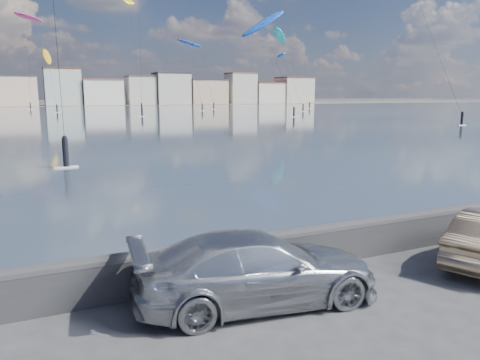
# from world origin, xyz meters

# --- Properties ---
(ground) EXTENTS (700.00, 700.00, 0.00)m
(ground) POSITION_xyz_m (0.00, 0.00, 0.00)
(ground) COLOR #333335
(ground) RESTS_ON ground
(bay_water) EXTENTS (500.00, 177.00, 0.00)m
(bay_water) POSITION_xyz_m (0.00, 91.50, 0.01)
(bay_water) COLOR #313D53
(bay_water) RESTS_ON ground
(far_shore_strip) EXTENTS (500.00, 60.00, 0.00)m
(far_shore_strip) POSITION_xyz_m (0.00, 200.00, 0.01)
(far_shore_strip) COLOR #4C473D
(far_shore_strip) RESTS_ON ground
(seawall) EXTENTS (400.00, 0.36, 1.08)m
(seawall) POSITION_xyz_m (0.00, 2.70, 0.58)
(seawall) COLOR #28282B
(seawall) RESTS_ON ground
(far_buildings) EXTENTS (240.79, 13.26, 14.60)m
(far_buildings) POSITION_xyz_m (1.31, 186.00, 6.03)
(far_buildings) COLOR #CCB293
(far_buildings) RESTS_ON ground
(car_silver) EXTENTS (5.58, 2.84, 1.55)m
(car_silver) POSITION_xyz_m (0.16, 1.32, 0.78)
(car_silver) COLOR #A9ACB1
(car_silver) RESTS_ON ground
(kitesurfer_1) EXTENTS (6.66, 12.98, 32.06)m
(kitesurfer_1) POSITION_xyz_m (25.94, 132.18, 29.67)
(kitesurfer_1) COLOR yellow
(kitesurfer_1) RESTS_ON ground
(kitesurfer_4) EXTENTS (9.57, 16.42, 29.58)m
(kitesurfer_4) POSITION_xyz_m (-0.11, 153.72, 26.99)
(kitesurfer_4) COLOR #E5338C
(kitesurfer_4) RESTS_ON ground
(kitesurfer_6) EXTENTS (6.31, 15.96, 15.66)m
(kitesurfer_6) POSITION_xyz_m (60.70, 105.64, 14.47)
(kitesurfer_6) COLOR blue
(kitesurfer_6) RESTS_ON ground
(kitesurfer_7) EXTENTS (6.57, 10.35, 19.49)m
(kitesurfer_7) POSITION_xyz_m (38.01, 115.77, 17.33)
(kitesurfer_7) COLOR blue
(kitesurfer_7) RESTS_ON ground
(kitesurfer_12) EXTENTS (9.39, 18.92, 25.42)m
(kitesurfer_12) POSITION_xyz_m (73.07, 128.63, 22.63)
(kitesurfer_12) COLOR #19BFBF
(kitesurfer_12) RESTS_ON ground
(kitesurfer_15) EXTENTS (9.63, 19.11, 23.27)m
(kitesurfer_15) POSITION_xyz_m (45.29, 87.22, 19.34)
(kitesurfer_15) COLOR blue
(kitesurfer_15) RESTS_ON ground
(kitesurfer_16) EXTENTS (2.74, 16.62, 16.54)m
(kitesurfer_16) POSITION_xyz_m (2.98, 125.53, 13.53)
(kitesurfer_16) COLOR #BF8C19
(kitesurfer_16) RESTS_ON ground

